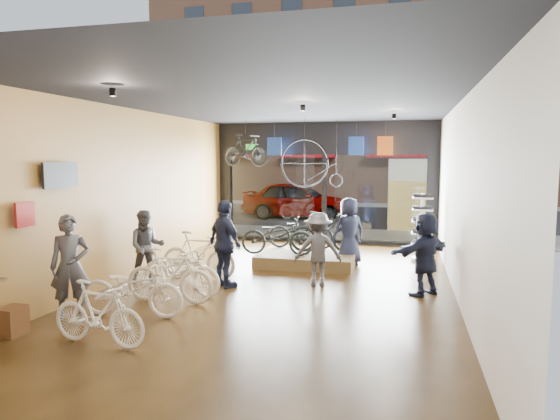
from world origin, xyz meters
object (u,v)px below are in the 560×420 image
(hung_bike, at_px, (245,150))
(customer_4, at_px, (349,231))
(customer_3, at_px, (318,249))
(display_platform, at_px, (307,259))
(display_bike_mid, at_px, (324,232))
(floor_bike_5, at_px, (198,255))
(display_bike_right, at_px, (301,231))
(customer_0, at_px, (70,266))
(penny_farthing, at_px, (314,165))
(customer_5, at_px, (425,254))
(street_car, at_px, (297,200))
(floor_bike_4, at_px, (181,270))
(box_truck, at_px, (418,192))
(floor_bike_2, at_px, (132,289))
(customer_2, at_px, (225,244))
(floor_bike_3, at_px, (169,275))
(sunglasses_rack, at_px, (422,227))
(display_bike_left, at_px, (277,236))
(floor_bike_1, at_px, (98,313))
(customer_1, at_px, (147,247))

(hung_bike, bearing_deg, customer_4, -94.76)
(customer_3, xyz_separation_m, hung_bike, (-2.80, 3.74, 2.14))
(display_platform, bearing_deg, display_bike_mid, 20.01)
(floor_bike_5, distance_m, customer_3, 2.73)
(display_bike_right, bearing_deg, hung_bike, 57.93)
(customer_0, relative_size, penny_farthing, 1.02)
(customer_5, distance_m, penny_farthing, 5.21)
(display_bike_mid, bearing_deg, street_car, 8.70)
(floor_bike_4, relative_size, display_bike_mid, 1.05)
(penny_farthing, bearing_deg, customer_4, -52.70)
(box_truck, distance_m, customer_0, 14.87)
(customer_0, relative_size, customer_4, 1.03)
(floor_bike_2, xyz_separation_m, floor_bike_4, (0.20, 1.51, 0.00))
(customer_2, relative_size, customer_5, 1.11)
(hung_bike, bearing_deg, floor_bike_3, -156.88)
(display_bike_right, height_order, penny_farthing, penny_farthing)
(floor_bike_2, bearing_deg, customer_3, -48.80)
(floor_bike_2, height_order, display_platform, floor_bike_2)
(floor_bike_3, bearing_deg, display_platform, -26.37)
(floor_bike_2, distance_m, customer_5, 5.56)
(display_bike_mid, distance_m, customer_2, 3.22)
(box_truck, xyz_separation_m, display_bike_mid, (-2.47, -8.36, -0.50))
(display_bike_right, bearing_deg, sunglasses_rack, -80.26)
(customer_5, height_order, sunglasses_rack, sunglasses_rack)
(floor_bike_2, distance_m, customer_0, 1.10)
(display_bike_mid, bearing_deg, hung_bike, 51.47)
(display_platform, bearing_deg, box_truck, 71.35)
(display_bike_left, bearing_deg, penny_farthing, -16.80)
(floor_bike_2, bearing_deg, hung_bike, -3.92)
(display_bike_right, xyz_separation_m, customer_4, (1.31, -0.32, 0.09))
(display_bike_left, xyz_separation_m, display_bike_mid, (1.08, 0.59, 0.05))
(floor_bike_1, bearing_deg, penny_farthing, -6.18)
(street_car, xyz_separation_m, display_platform, (2.30, -9.51, -0.68))
(customer_5, bearing_deg, floor_bike_1, -8.28)
(floor_bike_3, height_order, customer_1, customer_1)
(customer_4, bearing_deg, hung_bike, -56.40)
(customer_3, bearing_deg, hung_bike, -65.35)
(floor_bike_3, height_order, floor_bike_5, floor_bike_5)
(floor_bike_5, distance_m, display_bike_mid, 3.33)
(box_truck, height_order, display_platform, box_truck)
(floor_bike_4, xyz_separation_m, sunglasses_rack, (4.73, 4.46, 0.41))
(floor_bike_1, relative_size, customer_0, 0.90)
(floor_bike_5, bearing_deg, floor_bike_3, -170.65)
(box_truck, height_order, display_bike_mid, box_truck)
(floor_bike_4, distance_m, display_bike_mid, 4.18)
(customer_3, bearing_deg, customer_2, 5.24)
(box_truck, bearing_deg, floor_bike_5, -115.27)
(floor_bike_3, distance_m, floor_bike_4, 0.61)
(floor_bike_5, bearing_deg, customer_5, -89.92)
(display_bike_left, relative_size, display_bike_mid, 1.04)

